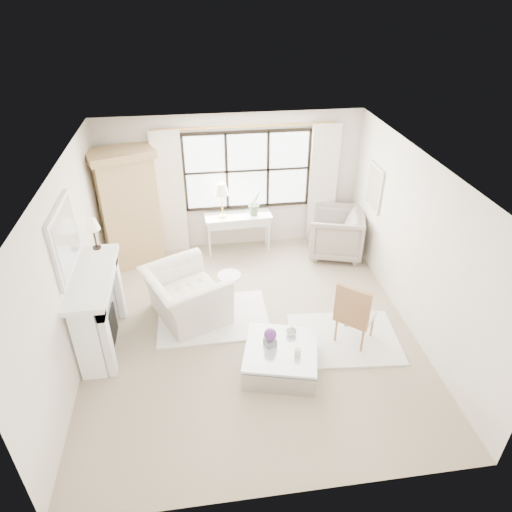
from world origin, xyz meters
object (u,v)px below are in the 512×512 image
object	(u,v)px
console_table	(239,233)
coffee_table	(281,358)
club_armchair	(186,295)
armoire	(128,208)

from	to	relation	value
console_table	coffee_table	world-z (taller)	console_table
console_table	coffee_table	bearing A→B (deg)	-88.64
club_armchair	coffee_table	distance (m)	1.91
armoire	coffee_table	distance (m)	4.08
club_armchair	coffee_table	bearing A→B (deg)	-161.07
console_table	armoire	bearing A→B (deg)	179.81
armoire	console_table	world-z (taller)	armoire
armoire	coffee_table	bearing A→B (deg)	-75.57
console_table	club_armchair	xyz separation A→B (m)	(-1.07, -1.96, 0.01)
console_table	club_armchair	bearing A→B (deg)	-121.21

